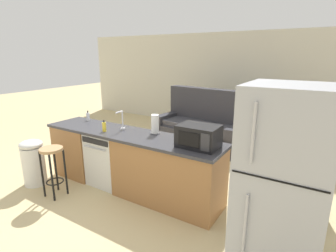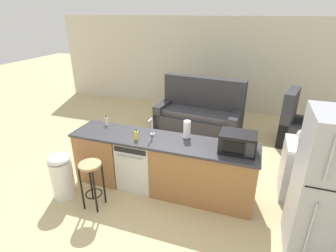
{
  "view_description": "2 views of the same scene",
  "coord_description": "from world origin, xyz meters",
  "px_view_note": "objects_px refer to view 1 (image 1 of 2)",
  "views": [
    {
      "loc": [
        2.59,
        -2.83,
        2.02
      ],
      "look_at": [
        0.51,
        0.54,
        0.93
      ],
      "focal_mm": 28.0,
      "sensor_mm": 36.0,
      "label": 1
    },
    {
      "loc": [
        1.42,
        -3.37,
        2.71
      ],
      "look_at": [
        0.1,
        0.47,
        0.92
      ],
      "focal_mm": 28.0,
      "sensor_mm": 36.0,
      "label": 2
    }
  ],
  "objects_px": {
    "soap_bottle": "(104,127)",
    "armchair": "(307,147)",
    "stove_range": "(292,183)",
    "bar_stool": "(53,162)",
    "refrigerator": "(282,187)",
    "microwave": "(199,136)",
    "dish_soap_bottle": "(88,117)",
    "kettle": "(285,138)",
    "dishwasher": "(110,158)",
    "trash_bin": "(33,162)",
    "couch": "(202,128)",
    "paper_towel_roll": "(155,124)"
  },
  "relations": [
    {
      "from": "dishwasher",
      "to": "refrigerator",
      "type": "distance_m",
      "value": 2.7
    },
    {
      "from": "microwave",
      "to": "paper_towel_roll",
      "type": "relative_size",
      "value": 1.77
    },
    {
      "from": "dishwasher",
      "to": "paper_towel_roll",
      "type": "bearing_deg",
      "value": 13.82
    },
    {
      "from": "stove_range",
      "to": "armchair",
      "type": "height_order",
      "value": "armchair"
    },
    {
      "from": "paper_towel_roll",
      "to": "soap_bottle",
      "type": "height_order",
      "value": "paper_towel_roll"
    },
    {
      "from": "refrigerator",
      "to": "bar_stool",
      "type": "height_order",
      "value": "refrigerator"
    },
    {
      "from": "refrigerator",
      "to": "couch",
      "type": "xyz_separation_m",
      "value": [
        -2.14,
        3.06,
        -0.5
      ]
    },
    {
      "from": "dishwasher",
      "to": "soap_bottle",
      "type": "relative_size",
      "value": 4.77
    },
    {
      "from": "microwave",
      "to": "bar_stool",
      "type": "bearing_deg",
      "value": -159.1
    },
    {
      "from": "microwave",
      "to": "bar_stool",
      "type": "height_order",
      "value": "microwave"
    },
    {
      "from": "kettle",
      "to": "bar_stool",
      "type": "distance_m",
      "value": 3.21
    },
    {
      "from": "dish_soap_bottle",
      "to": "kettle",
      "type": "xyz_separation_m",
      "value": [
        3.12,
        0.47,
        0.01
      ]
    },
    {
      "from": "soap_bottle",
      "to": "bar_stool",
      "type": "xyz_separation_m",
      "value": [
        -0.45,
        -0.61,
        -0.44
      ]
    },
    {
      "from": "dish_soap_bottle",
      "to": "microwave",
      "type": "bearing_deg",
      "value": -5.45
    },
    {
      "from": "refrigerator",
      "to": "trash_bin",
      "type": "bearing_deg",
      "value": -177.76
    },
    {
      "from": "stove_range",
      "to": "dish_soap_bottle",
      "type": "height_order",
      "value": "dish_soap_bottle"
    },
    {
      "from": "couch",
      "to": "armchair",
      "type": "distance_m",
      "value": 2.16
    },
    {
      "from": "dish_soap_bottle",
      "to": "soap_bottle",
      "type": "bearing_deg",
      "value": -24.96
    },
    {
      "from": "stove_range",
      "to": "soap_bottle",
      "type": "height_order",
      "value": "soap_bottle"
    },
    {
      "from": "refrigerator",
      "to": "kettle",
      "type": "distance_m",
      "value": 1.24
    },
    {
      "from": "kettle",
      "to": "microwave",
      "type": "bearing_deg",
      "value": -142.91
    },
    {
      "from": "dishwasher",
      "to": "trash_bin",
      "type": "distance_m",
      "value": 1.21
    },
    {
      "from": "paper_towel_roll",
      "to": "dish_soap_bottle",
      "type": "distance_m",
      "value": 1.44
    },
    {
      "from": "stove_range",
      "to": "bar_stool",
      "type": "height_order",
      "value": "stove_range"
    },
    {
      "from": "dish_soap_bottle",
      "to": "couch",
      "type": "bearing_deg",
      "value": 63.59
    },
    {
      "from": "stove_range",
      "to": "refrigerator",
      "type": "relative_size",
      "value": 0.5
    },
    {
      "from": "dishwasher",
      "to": "paper_towel_roll",
      "type": "relative_size",
      "value": 2.98
    },
    {
      "from": "dishwasher",
      "to": "stove_range",
      "type": "height_order",
      "value": "stove_range"
    },
    {
      "from": "dishwasher",
      "to": "paper_towel_roll",
      "type": "xyz_separation_m",
      "value": [
        0.75,
        0.18,
        0.62
      ]
    },
    {
      "from": "dishwasher",
      "to": "armchair",
      "type": "distance_m",
      "value": 3.58
    },
    {
      "from": "trash_bin",
      "to": "couch",
      "type": "relative_size",
      "value": 0.35
    },
    {
      "from": "couch",
      "to": "soap_bottle",
      "type": "bearing_deg",
      "value": -98.97
    },
    {
      "from": "soap_bottle",
      "to": "armchair",
      "type": "relative_size",
      "value": 0.15
    },
    {
      "from": "refrigerator",
      "to": "microwave",
      "type": "distance_m",
      "value": 1.21
    },
    {
      "from": "paper_towel_roll",
      "to": "trash_bin",
      "type": "xyz_separation_m",
      "value": [
        -1.74,
        -0.87,
        -0.66
      ]
    },
    {
      "from": "stove_range",
      "to": "soap_bottle",
      "type": "bearing_deg",
      "value": -165.19
    },
    {
      "from": "couch",
      "to": "stove_range",
      "type": "bearing_deg",
      "value": -42.56
    },
    {
      "from": "microwave",
      "to": "trash_bin",
      "type": "xyz_separation_m",
      "value": [
        -2.53,
        -0.69,
        -0.66
      ]
    },
    {
      "from": "armchair",
      "to": "bar_stool",
      "type": "bearing_deg",
      "value": -133.53
    },
    {
      "from": "refrigerator",
      "to": "couch",
      "type": "bearing_deg",
      "value": 124.94
    },
    {
      "from": "dish_soap_bottle",
      "to": "armchair",
      "type": "height_order",
      "value": "armchair"
    },
    {
      "from": "kettle",
      "to": "refrigerator",
      "type": "bearing_deg",
      "value": -82.32
    },
    {
      "from": "dishwasher",
      "to": "paper_towel_roll",
      "type": "height_order",
      "value": "paper_towel_roll"
    },
    {
      "from": "trash_bin",
      "to": "microwave",
      "type": "bearing_deg",
      "value": 15.24
    },
    {
      "from": "microwave",
      "to": "couch",
      "type": "relative_size",
      "value": 0.24
    },
    {
      "from": "kettle",
      "to": "soap_bottle",
      "type": "bearing_deg",
      "value": -161.36
    },
    {
      "from": "microwave",
      "to": "dish_soap_bottle",
      "type": "relative_size",
      "value": 2.84
    },
    {
      "from": "refrigerator",
      "to": "dish_soap_bottle",
      "type": "relative_size",
      "value": 10.19
    },
    {
      "from": "paper_towel_roll",
      "to": "trash_bin",
      "type": "relative_size",
      "value": 0.38
    },
    {
      "from": "microwave",
      "to": "refrigerator",
      "type": "bearing_deg",
      "value": -27.23
    }
  ]
}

